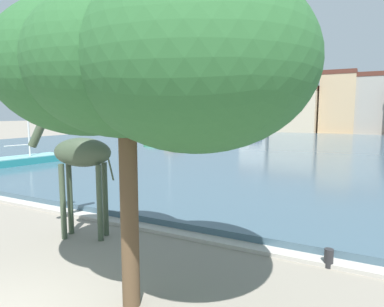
% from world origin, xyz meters
% --- Properties ---
extents(harbor_water, '(78.83, 54.88, 0.34)m').
position_xyz_m(harbor_water, '(0.00, 33.53, 0.17)').
color(harbor_water, '#3D5666').
rests_on(harbor_water, ground).
extents(quay_edge_coping, '(78.83, 0.50, 0.12)m').
position_xyz_m(quay_edge_coping, '(0.00, 5.84, 0.06)').
color(quay_edge_coping, '#ADA89E').
rests_on(quay_edge_coping, ground).
extents(giraffe_statue, '(2.96, 1.50, 5.32)m').
position_xyz_m(giraffe_statue, '(-2.06, 4.25, 2.72)').
color(giraffe_statue, '#3D4C38').
rests_on(giraffe_statue, ground).
extents(sailboat_navy, '(3.30, 9.41, 8.23)m').
position_xyz_m(sailboat_navy, '(-9.55, 50.01, 0.58)').
color(sailboat_navy, navy).
rests_on(sailboat_navy, ground).
extents(sailboat_green, '(2.44, 9.28, 8.76)m').
position_xyz_m(sailboat_green, '(-15.09, 31.23, 0.56)').
color(sailboat_green, '#236B42').
rests_on(sailboat_green, ground).
extents(sailboat_teal, '(2.82, 6.19, 8.42)m').
position_xyz_m(sailboat_teal, '(-16.04, 12.92, 0.47)').
color(sailboat_teal, teal).
rests_on(sailboat_teal, ground).
extents(shade_tree, '(6.78, 4.26, 6.54)m').
position_xyz_m(shade_tree, '(2.07, 2.00, 4.99)').
color(shade_tree, brown).
rests_on(shade_tree, ground).
extents(mooring_bollard, '(0.24, 0.24, 0.50)m').
position_xyz_m(mooring_bollard, '(5.42, 5.69, 0.25)').
color(mooring_bollard, '#232326').
rests_on(mooring_bollard, ground).
extents(townhouse_wide_warehouse, '(5.42, 6.39, 8.70)m').
position_xyz_m(townhouse_wide_warehouse, '(-13.72, 63.84, 4.36)').
color(townhouse_wide_warehouse, beige).
rests_on(townhouse_wide_warehouse, ground).
extents(townhouse_end_terrace, '(8.37, 5.62, 9.18)m').
position_xyz_m(townhouse_end_terrace, '(-6.11, 63.09, 4.61)').
color(townhouse_end_terrace, '#C6B293').
rests_on(townhouse_end_terrace, ground).
extents(townhouse_tall_gabled, '(6.16, 5.39, 11.85)m').
position_xyz_m(townhouse_tall_gabled, '(1.37, 65.21, 5.94)').
color(townhouse_tall_gabled, tan).
rests_on(townhouse_tall_gabled, ground).
extents(townhouse_corner_house, '(5.73, 5.27, 11.23)m').
position_xyz_m(townhouse_corner_house, '(6.49, 65.58, 5.63)').
color(townhouse_corner_house, gray).
rests_on(townhouse_corner_house, ground).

